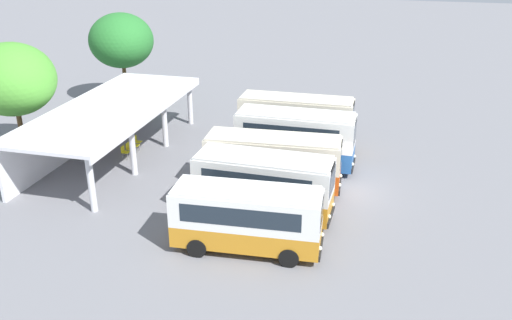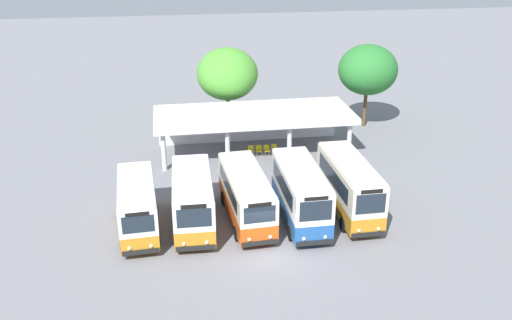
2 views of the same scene
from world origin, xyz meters
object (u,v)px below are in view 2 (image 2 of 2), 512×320
(city_bus_middle_cream, at_px, (246,194))
(waiting_chair_middle_seat, at_px, (267,149))
(city_bus_second_in_row, at_px, (193,199))
(waiting_chair_end_by_column, at_px, (251,150))
(city_bus_fourth_amber, at_px, (301,192))
(waiting_chair_second_from_end, at_px, (259,150))
(city_bus_fifth_blue, at_px, (349,185))
(city_bus_nearest_orange, at_px, (137,205))
(waiting_chair_fourth_seat, at_px, (274,148))

(city_bus_middle_cream, xyz_separation_m, waiting_chair_middle_seat, (3.10, 10.08, -1.22))
(waiting_chair_middle_seat, bearing_deg, city_bus_second_in_row, -121.68)
(waiting_chair_end_by_column, bearing_deg, city_bus_fourth_amber, -82.56)
(waiting_chair_second_from_end, distance_m, waiting_chair_middle_seat, 0.62)
(city_bus_fifth_blue, bearing_deg, city_bus_nearest_orange, -179.16)
(city_bus_middle_cream, bearing_deg, waiting_chair_end_by_column, 79.61)
(city_bus_second_in_row, distance_m, waiting_chair_fourth_seat, 12.63)
(waiting_chair_fourth_seat, bearing_deg, city_bus_second_in_row, -123.83)
(city_bus_second_in_row, xyz_separation_m, city_bus_middle_cream, (3.27, 0.25, -0.09))
(city_bus_middle_cream, xyz_separation_m, city_bus_fifth_blue, (6.54, -0.08, 0.17))
(city_bus_nearest_orange, bearing_deg, waiting_chair_fourth_seat, 45.53)
(waiting_chair_middle_seat, bearing_deg, waiting_chair_second_from_end, 176.06)
(city_bus_middle_cream, height_order, city_bus_fifth_blue, city_bus_fifth_blue)
(city_bus_fifth_blue, relative_size, waiting_chair_middle_seat, 8.82)
(city_bus_middle_cream, xyz_separation_m, waiting_chair_end_by_column, (1.86, 10.15, -1.22))
(city_bus_second_in_row, bearing_deg, waiting_chair_middle_seat, 58.32)
(city_bus_nearest_orange, distance_m, waiting_chair_second_from_end, 13.82)
(waiting_chair_second_from_end, xyz_separation_m, waiting_chair_middle_seat, (0.62, -0.04, 0.00))
(city_bus_fifth_blue, xyz_separation_m, waiting_chair_fourth_seat, (-2.82, 10.26, -1.40))
(city_bus_nearest_orange, relative_size, city_bus_fourth_amber, 0.95)
(waiting_chair_middle_seat, bearing_deg, city_bus_middle_cream, -107.11)
(city_bus_nearest_orange, xyz_separation_m, city_bus_fourth_amber, (9.81, -0.37, 0.22))
(waiting_chair_end_by_column, distance_m, waiting_chair_middle_seat, 1.24)
(city_bus_second_in_row, height_order, waiting_chair_second_from_end, city_bus_second_in_row)
(waiting_chair_end_by_column, height_order, waiting_chair_second_from_end, same)
(city_bus_middle_cream, relative_size, waiting_chair_second_from_end, 8.95)
(city_bus_nearest_orange, relative_size, waiting_chair_end_by_column, 8.04)
(city_bus_middle_cream, relative_size, waiting_chair_middle_seat, 8.95)
(city_bus_fifth_blue, height_order, waiting_chair_fourth_seat, city_bus_fifth_blue)
(waiting_chair_second_from_end, bearing_deg, city_bus_fourth_amber, -85.81)
(city_bus_fourth_amber, bearing_deg, city_bus_middle_cream, 168.95)
(city_bus_nearest_orange, distance_m, waiting_chair_fourth_seat, 14.70)
(city_bus_fourth_amber, relative_size, waiting_chair_middle_seat, 8.43)
(city_bus_second_in_row, xyz_separation_m, city_bus_fifth_blue, (9.81, 0.17, 0.09))
(city_bus_fourth_amber, height_order, waiting_chair_second_from_end, city_bus_fourth_amber)
(city_bus_fourth_amber, distance_m, waiting_chair_end_by_column, 10.97)
(city_bus_second_in_row, bearing_deg, waiting_chair_end_by_column, 63.73)
(waiting_chair_fourth_seat, bearing_deg, waiting_chair_end_by_column, -179.00)
(waiting_chair_fourth_seat, bearing_deg, waiting_chair_second_from_end, -177.05)
(city_bus_second_in_row, distance_m, city_bus_fifth_blue, 9.82)
(city_bus_second_in_row, bearing_deg, waiting_chair_second_from_end, 60.98)
(city_bus_nearest_orange, xyz_separation_m, waiting_chair_middle_seat, (9.65, 10.35, -1.19))
(city_bus_middle_cream, bearing_deg, waiting_chair_fourth_seat, 69.92)
(city_bus_fourth_amber, relative_size, waiting_chair_end_by_column, 8.43)
(city_bus_middle_cream, distance_m, city_bus_fifth_blue, 6.55)
(city_bus_second_in_row, height_order, waiting_chair_middle_seat, city_bus_second_in_row)
(city_bus_nearest_orange, relative_size, city_bus_second_in_row, 0.98)
(waiting_chair_middle_seat, bearing_deg, city_bus_fifth_blue, -71.29)
(city_bus_fifth_blue, xyz_separation_m, waiting_chair_second_from_end, (-4.06, 10.20, -1.40))
(city_bus_nearest_orange, xyz_separation_m, waiting_chair_fourth_seat, (10.27, 10.46, -1.19))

